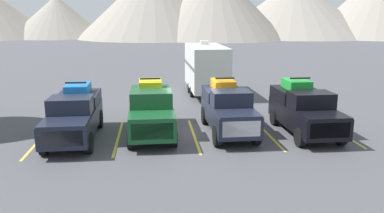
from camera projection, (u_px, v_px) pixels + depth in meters
ground_plane at (192, 131)px, 19.74m from camera, size 240.00×240.00×0.00m
pickup_truck_a at (75, 114)px, 18.30m from camera, size 2.16×5.81×2.54m
pickup_truck_b at (151, 109)px, 19.04m from camera, size 2.22×5.78×2.61m
pickup_truck_c at (228, 108)px, 19.23m from camera, size 2.11×5.47×2.61m
pickup_truck_d at (304, 109)px, 19.15m from camera, size 2.24×5.25×2.64m
lot_stripe_a at (40, 140)px, 18.27m from camera, size 0.12×5.50×0.01m
lot_stripe_b at (118, 138)px, 18.62m from camera, size 0.12×5.50×0.01m
lot_stripe_c at (194, 135)px, 18.97m from camera, size 0.12×5.50×0.01m
lot_stripe_d at (267, 133)px, 19.32m from camera, size 0.12×5.50×0.01m
lot_stripe_e at (338, 131)px, 19.67m from camera, size 0.12×5.50×0.01m
camper_trailer_a at (206, 67)px, 28.27m from camera, size 2.58×7.43×3.82m
mountain_ridge at (187, 7)px, 98.65m from camera, size 154.65×46.69×17.83m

